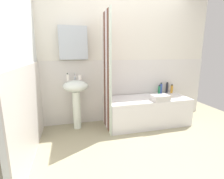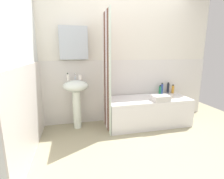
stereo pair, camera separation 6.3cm
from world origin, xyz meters
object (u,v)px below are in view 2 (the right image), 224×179
at_px(sink, 76,93).
at_px(conditioner_bottle, 168,88).
at_px(towel_folded, 161,98).
at_px(toothbrush_cup, 80,77).
at_px(bathtub, 147,111).
at_px(soap_dispenser, 68,77).
at_px(lotion_bottle, 173,89).
at_px(body_wash_bottle, 162,89).
at_px(shampoo_bottle, 160,90).

xyz_separation_m(sink, conditioner_bottle, (1.88, 0.14, -0.02)).
bearing_deg(towel_folded, toothbrush_cup, 164.50).
height_order(toothbrush_cup, bathtub, toothbrush_cup).
relative_size(soap_dispenser, lotion_bottle, 0.74).
bearing_deg(lotion_bottle, conditioner_bottle, 158.71).
bearing_deg(toothbrush_cup, body_wash_bottle, 2.85).
relative_size(sink, bathtub, 0.57).
distance_m(bathtub, conditioner_bottle, 0.74).
bearing_deg(conditioner_bottle, soap_dispenser, -175.80).
bearing_deg(toothbrush_cup, sink, -169.72).
distance_m(sink, body_wash_bottle, 1.72).
distance_m(sink, bathtub, 1.37).
bearing_deg(bathtub, sink, 173.98).
bearing_deg(body_wash_bottle, lotion_bottle, 1.40).
height_order(toothbrush_cup, body_wash_bottle, toothbrush_cup).
relative_size(sink, lotion_bottle, 4.80).
bearing_deg(body_wash_bottle, conditioner_bottle, 14.31).
xyz_separation_m(bathtub, shampoo_bottle, (0.40, 0.26, 0.34)).
relative_size(bathtub, body_wash_bottle, 6.73).
xyz_separation_m(lotion_bottle, body_wash_bottle, (-0.25, -0.01, 0.02)).
distance_m(sink, conditioner_bottle, 1.89).
bearing_deg(conditioner_bottle, bathtub, -154.52).
height_order(sink, body_wash_bottle, sink).
height_order(sink, conditioner_bottle, sink).
bearing_deg(bathtub, conditioner_bottle, 25.48).
distance_m(lotion_bottle, body_wash_bottle, 0.26).
bearing_deg(shampoo_bottle, body_wash_bottle, -50.27).
relative_size(bathtub, towel_folded, 5.23).
distance_m(lotion_bottle, towel_folded, 0.71).
bearing_deg(towel_folded, lotion_bottle, 41.06).
height_order(toothbrush_cup, towel_folded, toothbrush_cup).
relative_size(lotion_bottle, body_wash_bottle, 0.80).
bearing_deg(conditioner_bottle, sink, -175.80).
distance_m(lotion_bottle, shampoo_bottle, 0.27).
relative_size(soap_dispenser, shampoo_bottle, 0.74).
distance_m(sink, soap_dispenser, 0.32).
xyz_separation_m(toothbrush_cup, towel_folded, (1.36, -0.38, -0.36)).
bearing_deg(shampoo_bottle, soap_dispenser, -175.96).
distance_m(toothbrush_cup, conditioner_bottle, 1.83).
xyz_separation_m(conditioner_bottle, body_wash_bottle, (-0.16, -0.04, 0.00)).
height_order(soap_dispenser, towel_folded, soap_dispenser).
bearing_deg(toothbrush_cup, conditioner_bottle, 3.91).
bearing_deg(towel_folded, shampoo_bottle, 61.68).
bearing_deg(towel_folded, body_wash_bottle, 58.70).
xyz_separation_m(sink, lotion_bottle, (1.97, 0.10, -0.05)).
distance_m(toothbrush_cup, shampoo_bottle, 1.65).
distance_m(toothbrush_cup, towel_folded, 1.46).
xyz_separation_m(soap_dispenser, bathtub, (1.43, -0.13, -0.68)).
bearing_deg(sink, toothbrush_cup, 10.28).
relative_size(sink, towel_folded, 2.98).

